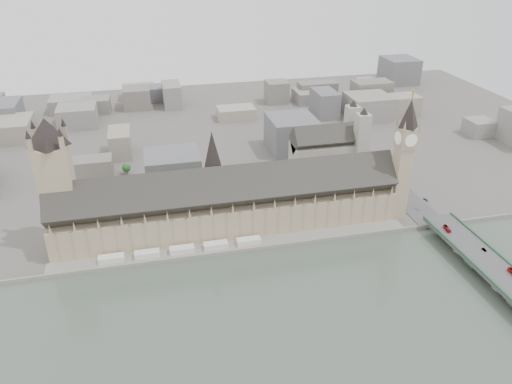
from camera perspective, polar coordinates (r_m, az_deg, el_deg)
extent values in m
plane|color=#595651|center=(382.30, -2.54, -5.72)|extent=(900.00, 900.00, 0.00)
cube|color=slate|center=(369.20, -2.10, -6.77)|extent=(600.00, 1.50, 3.00)
cube|color=slate|center=(375.60, -2.32, -6.21)|extent=(270.00, 15.00, 2.00)
cube|color=white|center=(371.52, -16.21, -7.30)|extent=(18.00, 7.00, 4.00)
cube|color=white|center=(370.12, -12.34, -6.92)|extent=(18.00, 7.00, 4.00)
cube|color=white|center=(370.41, -8.47, -6.50)|extent=(18.00, 7.00, 4.00)
cube|color=white|center=(372.37, -4.62, -6.06)|extent=(18.00, 7.00, 4.00)
cube|color=white|center=(376.00, -0.84, -5.60)|extent=(18.00, 7.00, 4.00)
cube|color=tan|center=(392.53, -3.13, -2.64)|extent=(265.00, 40.00, 25.00)
cube|color=#2C2A27|center=(381.72, -3.22, 0.30)|extent=(265.00, 40.73, 40.73)
cube|color=tan|center=(417.08, 16.10, 1.03)|extent=(12.00, 12.00, 62.00)
cube|color=gray|center=(401.97, 16.82, 6.02)|extent=(14.00, 14.00, 16.00)
cylinder|color=white|center=(405.50, 17.71, 6.07)|extent=(0.60, 10.00, 10.00)
cylinder|color=white|center=(398.53, 15.91, 5.96)|extent=(0.60, 10.00, 10.00)
cylinder|color=white|center=(407.77, 16.34, 6.39)|extent=(10.00, 0.60, 10.00)
cylinder|color=white|center=(396.20, 17.31, 5.63)|extent=(10.00, 0.60, 10.00)
cone|color=black|center=(395.79, 17.19, 8.57)|extent=(17.00, 17.00, 22.00)
cylinder|color=gold|center=(391.77, 17.47, 10.50)|extent=(1.00, 1.00, 6.00)
sphere|color=gold|center=(390.83, 17.55, 10.99)|extent=(2.00, 2.00, 2.00)
cone|color=gray|center=(406.44, 17.42, 7.97)|extent=(2.40, 2.40, 8.00)
cone|color=gray|center=(400.16, 15.79, 7.90)|extent=(2.40, 2.40, 8.00)
cone|color=gray|center=(395.98, 18.32, 7.33)|extent=(2.40, 2.40, 8.00)
cone|color=gray|center=(389.53, 16.67, 7.25)|extent=(2.40, 2.40, 8.00)
cube|color=tan|center=(386.16, -21.51, -0.57)|extent=(23.00, 23.00, 80.00)
cone|color=black|center=(367.02, -22.83, 6.34)|extent=(30.00, 30.00, 20.00)
cylinder|color=gray|center=(382.15, -4.88, 1.59)|extent=(12.00, 12.00, 20.00)
cone|color=black|center=(372.34, -5.03, 4.92)|extent=(13.00, 13.00, 28.00)
cube|color=#474749|center=(375.77, 25.65, -8.54)|extent=(25.00, 325.00, 10.25)
cube|color=#A29D91|center=(480.77, 7.62, 3.66)|extent=(60.00, 28.00, 34.00)
cube|color=#2C2A27|center=(472.40, 7.79, 6.10)|extent=(60.00, 28.28, 28.28)
cube|color=#A29D91|center=(496.94, 10.73, 6.10)|extent=(12.00, 12.00, 64.00)
cube|color=#A29D91|center=(476.73, 11.85, 5.05)|extent=(12.00, 12.00, 64.00)
imported|color=#A2121A|center=(402.80, 20.99, -3.93)|extent=(3.71, 9.66, 2.63)
imported|color=gray|center=(388.76, 24.62, -6.01)|extent=(1.51, 4.02, 1.31)
imported|color=gray|center=(440.78, 18.83, -0.84)|extent=(3.11, 5.42, 1.48)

